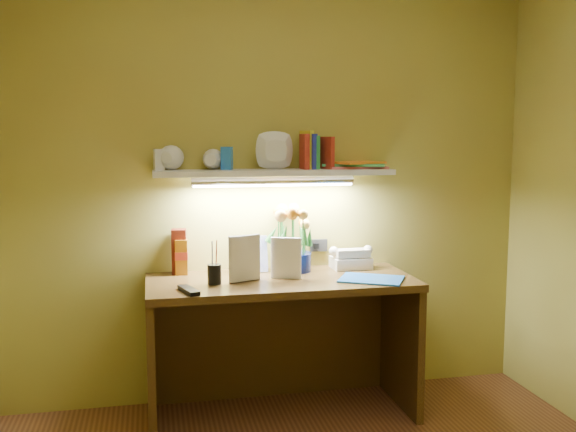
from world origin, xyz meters
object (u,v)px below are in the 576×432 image
at_px(flower_bouquet, 293,239).
at_px(desk_clock, 358,259).
at_px(desk, 281,347).
at_px(whisky_bottle, 181,252).
at_px(telephone, 351,257).

xyz_separation_m(flower_bouquet, desk_clock, (0.40, 0.07, -0.14)).
bearing_deg(flower_bouquet, desk_clock, 9.19).
bearing_deg(desk_clock, desk, -148.13).
relative_size(desk, flower_bouquet, 3.92).
xyz_separation_m(desk_clock, whisky_bottle, (-1.01, -0.03, 0.08)).
distance_m(desk, telephone, 0.65).
distance_m(desk, whisky_bottle, 0.74).
bearing_deg(flower_bouquet, whisky_bottle, 176.35).
height_order(flower_bouquet, telephone, flower_bouquet).
bearing_deg(telephone, whisky_bottle, 177.11).
distance_m(flower_bouquet, telephone, 0.36).
bearing_deg(whisky_bottle, desk_clock, 1.49).
distance_m(flower_bouquet, whisky_bottle, 0.61).
bearing_deg(whisky_bottle, flower_bouquet, -3.65).
xyz_separation_m(flower_bouquet, telephone, (0.34, 0.00, -0.11)).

